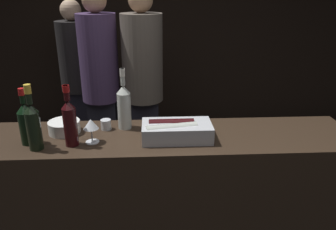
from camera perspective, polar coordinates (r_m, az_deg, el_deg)
The scene contains 13 objects.
wall_back_chalkboard at distance 4.15m, azimuth -1.74°, elevation 15.18°, with size 6.40×0.06×2.80m.
bar_counter at distance 2.20m, azimuth 0.04°, elevation -15.85°, with size 2.22×0.51×1.03m.
ice_bin_with_bottles at distance 1.87m, azimuth 1.29°, elevation -2.66°, with size 0.40×0.21×0.11m.
bowl_white at distance 2.06m, azimuth -17.61°, elevation -1.93°, with size 0.19×0.19×0.07m.
wine_glass at distance 1.86m, azimuth -13.28°, elevation -1.71°, with size 0.08×0.08×0.14m.
candle_votive at distance 2.04m, azimuth -10.76°, elevation -1.63°, with size 0.06×0.06×0.06m.
white_wine_bottle at distance 2.00m, azimuth -7.66°, elevation 1.70°, with size 0.08×0.08×0.37m.
red_wine_bottle_burgundy at distance 1.95m, azimuth -23.43°, elevation -1.15°, with size 0.08×0.08×0.32m.
red_wine_bottle_tall at distance 1.84m, azimuth -16.75°, elevation -0.94°, with size 0.07×0.07×0.34m.
champagne_bottle at distance 1.86m, azimuth -22.44°, elevation -1.42°, with size 0.08×0.08×0.36m.
person_in_hoodie at distance 3.04m, azimuth -4.40°, elevation 5.83°, with size 0.37×0.37×1.85m.
person_blond_tee at distance 3.10m, azimuth -11.69°, elevation 5.84°, with size 0.35×0.35×1.85m.
person_grey_polo at distance 3.68m, azimuth -15.52°, elevation 6.83°, with size 0.35×0.35×1.74m.
Camera 1 is at (-0.09, -1.50, 1.85)m, focal length 35.00 mm.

